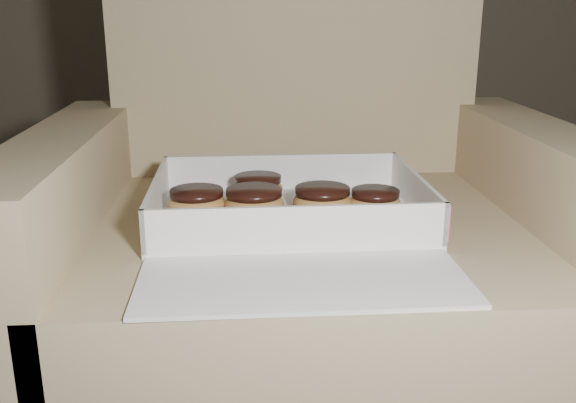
# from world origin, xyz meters

# --- Properties ---
(armchair) EXTENTS (0.81, 0.68, 0.84)m
(armchair) POSITION_xyz_m (0.19, 0.84, 0.26)
(armchair) COLOR tan
(armchair) RESTS_ON floor
(bakery_box) EXTENTS (0.38, 0.45, 0.06)m
(bakery_box) POSITION_xyz_m (0.17, 0.74, 0.39)
(bakery_box) COLOR white
(bakery_box) RESTS_ON armchair
(donut_a) EXTENTS (0.08, 0.08, 0.04)m
(donut_a) POSITION_xyz_m (0.21, 0.77, 0.41)
(donut_a) COLOR #D08D48
(donut_a) RESTS_ON bakery_box
(donut_b) EXTENTS (0.07, 0.07, 0.04)m
(donut_b) POSITION_xyz_m (0.29, 0.77, 0.40)
(donut_b) COLOR #D08D48
(donut_b) RESTS_ON bakery_box
(donut_c) EXTENTS (0.08, 0.08, 0.04)m
(donut_c) POSITION_xyz_m (0.11, 0.77, 0.41)
(donut_c) COLOR #D08D48
(donut_c) RESTS_ON bakery_box
(donut_d) EXTENTS (0.08, 0.08, 0.04)m
(donut_d) POSITION_xyz_m (0.03, 0.78, 0.41)
(donut_d) COLOR #D08D48
(donut_d) RESTS_ON bakery_box
(donut_e) EXTENTS (0.08, 0.08, 0.04)m
(donut_e) POSITION_xyz_m (0.12, 0.85, 0.41)
(donut_e) COLOR #D08D48
(donut_e) RESTS_ON bakery_box
(crumb_a) EXTENTS (0.01, 0.01, 0.00)m
(crumb_a) POSITION_xyz_m (0.31, 0.73, 0.39)
(crumb_a) COLOR black
(crumb_a) RESTS_ON bakery_box
(crumb_b) EXTENTS (0.01, 0.01, 0.00)m
(crumb_b) POSITION_xyz_m (0.20, 0.72, 0.39)
(crumb_b) COLOR black
(crumb_b) RESTS_ON bakery_box
(crumb_c) EXTENTS (0.01, 0.01, 0.00)m
(crumb_c) POSITION_xyz_m (0.24, 0.68, 0.39)
(crumb_c) COLOR black
(crumb_c) RESTS_ON bakery_box
(crumb_d) EXTENTS (0.01, 0.01, 0.00)m
(crumb_d) POSITION_xyz_m (0.09, 0.76, 0.39)
(crumb_d) COLOR black
(crumb_d) RESTS_ON bakery_box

